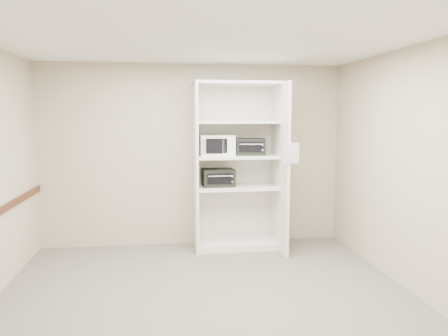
{
  "coord_description": "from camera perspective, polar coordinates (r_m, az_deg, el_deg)",
  "views": [
    {
      "loc": [
        -0.43,
        -4.53,
        1.94
      ],
      "look_at": [
        0.38,
        1.37,
        1.23
      ],
      "focal_mm": 35.0,
      "sensor_mm": 36.0,
      "label": 1
    }
  ],
  "objects": [
    {
      "name": "ceiling",
      "position": [
        4.61,
        -2.5,
        16.31
      ],
      "size": [
        4.5,
        4.0,
        0.01
      ],
      "primitive_type": "cube",
      "color": "white"
    },
    {
      "name": "paper_sign",
      "position": [
        5.87,
        8.78,
        1.92
      ],
      "size": [
        0.21,
        0.01,
        0.27
      ],
      "primitive_type": "cube",
      "rotation": [
        0.0,
        0.0,
        0.03
      ],
      "color": "white",
      "rests_on": "shelving_unit"
    },
    {
      "name": "wall_front",
      "position": [
        2.63,
        1.79,
        -6.18
      ],
      "size": [
        4.5,
        0.02,
        2.7
      ],
      "primitive_type": "cube",
      "color": "#C6B29B",
      "rests_on": "ground"
    },
    {
      "name": "shelving_unit",
      "position": [
        6.38,
        2.09,
        -0.45
      ],
      "size": [
        1.24,
        0.92,
        2.42
      ],
      "color": "white",
      "rests_on": "floor"
    },
    {
      "name": "toaster_oven_lower",
      "position": [
        6.35,
        -0.76,
        -1.25
      ],
      "size": [
        0.47,
        0.36,
        0.25
      ],
      "primitive_type": "cube",
      "rotation": [
        0.0,
        0.0,
        0.04
      ],
      "color": "black",
      "rests_on": "shelving_unit"
    },
    {
      "name": "floor",
      "position": [
        4.94,
        -2.33,
        -16.28
      ],
      "size": [
        4.5,
        4.0,
        0.01
      ],
      "primitive_type": "cube",
      "color": "#645F57",
      "rests_on": "ground"
    },
    {
      "name": "wall_back",
      "position": [
        6.57,
        -4.09,
        1.67
      ],
      "size": [
        4.5,
        0.02,
        2.7
      ],
      "primitive_type": "cube",
      "color": "#C6B29B",
      "rests_on": "ground"
    },
    {
      "name": "wall_right",
      "position": [
        5.29,
        22.61,
        -0.09
      ],
      "size": [
        0.02,
        4.0,
        2.7
      ],
      "primitive_type": "cube",
      "color": "#C6B29B",
      "rests_on": "ground"
    },
    {
      "name": "microwave",
      "position": [
        6.33,
        -0.98,
        3.01
      ],
      "size": [
        0.5,
        0.39,
        0.29
      ],
      "primitive_type": "cube",
      "rotation": [
        0.0,
        0.0,
        0.03
      ],
      "color": "white",
      "rests_on": "shelving_unit"
    },
    {
      "name": "toaster_oven_upper",
      "position": [
        6.4,
        3.49,
        2.81
      ],
      "size": [
        0.46,
        0.37,
        0.24
      ],
      "primitive_type": "cube",
      "rotation": [
        0.0,
        0.0,
        -0.14
      ],
      "color": "black",
      "rests_on": "shelving_unit"
    }
  ]
}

